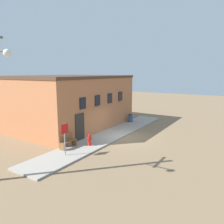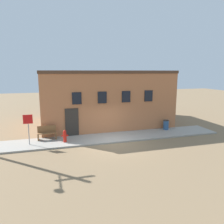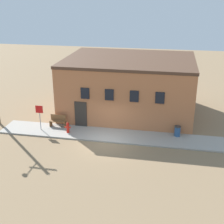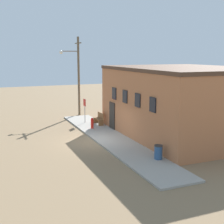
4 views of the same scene
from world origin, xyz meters
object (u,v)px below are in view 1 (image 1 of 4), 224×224
(fire_hydrant, at_px, (89,140))
(bench, at_px, (68,141))
(trash_bin, at_px, (131,118))
(stop_sign, at_px, (65,134))

(fire_hydrant, xyz_separation_m, bench, (-1.18, 1.02, 0.03))
(bench, bearing_deg, trash_bin, -0.04)
(fire_hydrant, height_order, stop_sign, stop_sign)
(fire_hydrant, bearing_deg, bench, 139.16)
(fire_hydrant, bearing_deg, trash_bin, 6.84)
(stop_sign, xyz_separation_m, trash_bin, (10.74, 0.88, -1.00))
(bench, height_order, trash_bin, bench)
(stop_sign, xyz_separation_m, bench, (1.14, 0.89, -0.95))
(trash_bin, bearing_deg, bench, 179.96)
(fire_hydrant, distance_m, bench, 1.56)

